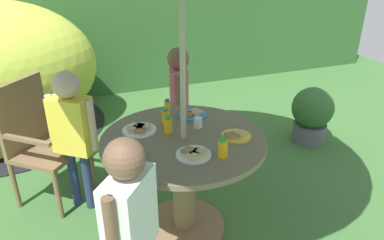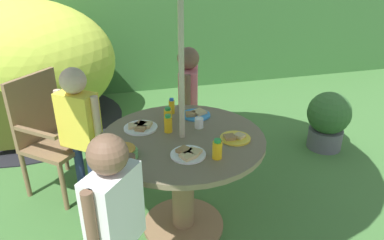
{
  "view_description": "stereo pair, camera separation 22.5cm",
  "coord_description": "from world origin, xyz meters",
  "views": [
    {
      "loc": [
        -0.7,
        -1.97,
        1.86
      ],
      "look_at": [
        0.08,
        0.05,
        0.85
      ],
      "focal_mm": 33.35,
      "sensor_mm": 36.0,
      "label": 1
    },
    {
      "loc": [
        -0.49,
        -2.04,
        1.86
      ],
      "look_at": [
        0.08,
        0.05,
        0.85
      ],
      "focal_mm": 33.35,
      "sensor_mm": 36.0,
      "label": 2
    }
  ],
  "objects": [
    {
      "name": "ground_plane",
      "position": [
        0.0,
        0.0,
        -0.01
      ],
      "size": [
        10.0,
        10.0,
        0.02
      ],
      "primitive_type": "cube",
      "color": "#3D6B33"
    },
    {
      "name": "hedge_backdrop",
      "position": [
        0.0,
        3.34,
        0.83
      ],
      "size": [
        9.0,
        0.7,
        1.66
      ],
      "primitive_type": "cube",
      "color": "#33602D",
      "rests_on": "ground_plane"
    },
    {
      "name": "garden_table",
      "position": [
        0.0,
        0.0,
        0.53
      ],
      "size": [
        1.11,
        1.11,
        0.76
      ],
      "color": "brown",
      "rests_on": "ground_plane"
    },
    {
      "name": "wooden_chair",
      "position": [
        -0.94,
        0.8,
        0.55
      ],
      "size": [
        0.66,
        0.66,
        1.0
      ],
      "rotation": [
        0.0,
        0.0,
        0.87
      ],
      "color": "brown",
      "rests_on": "ground_plane"
    },
    {
      "name": "dome_tent",
      "position": [
        -1.34,
        2.28,
        0.72
      ],
      "size": [
        2.16,
        2.16,
        1.45
      ],
      "rotation": [
        0.0,
        0.0,
        -0.0
      ],
      "color": "#B2C63F",
      "rests_on": "ground_plane"
    },
    {
      "name": "potted_plant",
      "position": [
        1.72,
        0.78,
        0.33
      ],
      "size": [
        0.44,
        0.44,
        0.61
      ],
      "color": "#595960",
      "rests_on": "ground_plane"
    },
    {
      "name": "child_in_pink_shirt",
      "position": [
        0.27,
        0.88,
        0.73
      ],
      "size": [
        0.24,
        0.38,
        1.14
      ],
      "rotation": [
        0.0,
        0.0,
        -1.87
      ],
      "color": "brown",
      "rests_on": "ground_plane"
    },
    {
      "name": "child_in_yellow_shirt",
      "position": [
        -0.68,
        0.53,
        0.72
      ],
      "size": [
        0.33,
        0.31,
        1.13
      ],
      "rotation": [
        0.0,
        0.0,
        -0.66
      ],
      "color": "navy",
      "rests_on": "ground_plane"
    },
    {
      "name": "child_in_white_shirt",
      "position": [
        -0.49,
        -0.6,
        0.72
      ],
      "size": [
        0.31,
        0.33,
        1.13
      ],
      "rotation": [
        0.0,
        0.0,
        0.88
      ],
      "color": "brown",
      "rests_on": "ground_plane"
    },
    {
      "name": "snack_bowl",
      "position": [
        -0.4,
        -0.16,
        0.79
      ],
      "size": [
        0.17,
        0.17,
        0.08
      ],
      "color": "#66B259",
      "rests_on": "garden_table"
    },
    {
      "name": "plate_front_edge",
      "position": [
        -0.02,
        -0.25,
        0.77
      ],
      "size": [
        0.22,
        0.22,
        0.03
      ],
      "color": "white",
      "rests_on": "garden_table"
    },
    {
      "name": "plate_mid_right",
      "position": [
        -0.25,
        0.2,
        0.77
      ],
      "size": [
        0.23,
        0.23,
        0.03
      ],
      "color": "white",
      "rests_on": "garden_table"
    },
    {
      "name": "plate_center_back",
      "position": [
        0.33,
        -0.12,
        0.77
      ],
      "size": [
        0.2,
        0.2,
        0.03
      ],
      "color": "yellow",
      "rests_on": "garden_table"
    },
    {
      "name": "plate_far_right",
      "position": [
        0.18,
        0.31,
        0.77
      ],
      "size": [
        0.22,
        0.22,
        0.03
      ],
      "color": "#338CD8",
      "rests_on": "garden_table"
    },
    {
      "name": "juice_bottle_near_left",
      "position": [
        -0.07,
        0.1,
        0.82
      ],
      "size": [
        0.06,
        0.06,
        0.13
      ],
      "color": "yellow",
      "rests_on": "garden_table"
    },
    {
      "name": "juice_bottle_near_right",
      "position": [
        -0.04,
        0.26,
        0.81
      ],
      "size": [
        0.06,
        0.06,
        0.11
      ],
      "color": "yellow",
      "rests_on": "garden_table"
    },
    {
      "name": "juice_bottle_far_left",
      "position": [
        0.14,
        -0.32,
        0.82
      ],
      "size": [
        0.06,
        0.06,
        0.13
      ],
      "color": "yellow",
      "rests_on": "garden_table"
    },
    {
      "name": "juice_bottle_center_front",
      "position": [
        0.02,
        0.4,
        0.81
      ],
      "size": [
        0.04,
        0.04,
        0.12
      ],
      "color": "yellow",
      "rests_on": "garden_table"
    },
    {
      "name": "cup_near",
      "position": [
        0.15,
        0.11,
        0.79
      ],
      "size": [
        0.06,
        0.06,
        0.07
      ],
      "primitive_type": "cylinder",
      "color": "white",
      "rests_on": "garden_table"
    }
  ]
}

